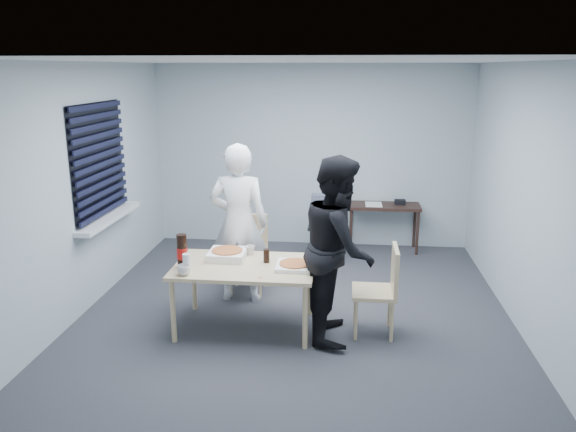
# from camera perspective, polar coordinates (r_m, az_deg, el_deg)

# --- Properties ---
(room) EXTENTS (5.00, 5.00, 5.00)m
(room) POSITION_cam_1_polar(r_m,az_deg,el_deg) (6.59, -18.32, 4.50)
(room) COLOR #2F3034
(room) RESTS_ON ground
(dining_table) EXTENTS (1.37, 0.87, 0.67)m
(dining_table) POSITION_cam_1_polar(r_m,az_deg,el_deg) (5.55, -4.41, -5.56)
(dining_table) COLOR beige
(dining_table) RESTS_ON ground
(chair_far) EXTENTS (0.42, 0.42, 0.89)m
(chair_far) POSITION_cam_1_polar(r_m,az_deg,el_deg) (6.55, -4.02, -3.20)
(chair_far) COLOR beige
(chair_far) RESTS_ON ground
(chair_right) EXTENTS (0.42, 0.42, 0.89)m
(chair_right) POSITION_cam_1_polar(r_m,az_deg,el_deg) (5.53, 9.65, -6.89)
(chair_right) COLOR beige
(chair_right) RESTS_ON ground
(person_white) EXTENTS (0.65, 0.42, 1.77)m
(person_white) POSITION_cam_1_polar(r_m,az_deg,el_deg) (6.17, -5.02, -0.77)
(person_white) COLOR white
(person_white) RESTS_ON ground
(person_black) EXTENTS (0.47, 0.86, 1.77)m
(person_black) POSITION_cam_1_polar(r_m,az_deg,el_deg) (5.33, 5.17, -3.29)
(person_black) COLOR black
(person_black) RESTS_ON ground
(side_table) EXTENTS (1.00, 0.44, 0.67)m
(side_table) POSITION_cam_1_polar(r_m,az_deg,el_deg) (8.05, 9.73, 0.61)
(side_table) COLOR #352118
(side_table) RESTS_ON ground
(stool) EXTENTS (0.37, 0.37, 0.51)m
(stool) POSITION_cam_1_polar(r_m,az_deg,el_deg) (7.50, 3.50, -1.71)
(stool) COLOR black
(stool) RESTS_ON ground
(backpack) EXTENTS (0.30, 0.22, 0.41)m
(backpack) POSITION_cam_1_polar(r_m,az_deg,el_deg) (7.41, 3.53, 0.58)
(backpack) COLOR slate
(backpack) RESTS_ON stool
(pizza_box_a) EXTENTS (0.37, 0.37, 0.09)m
(pizza_box_a) POSITION_cam_1_polar(r_m,az_deg,el_deg) (5.72, -6.18, -3.87)
(pizza_box_a) COLOR white
(pizza_box_a) RESTS_ON dining_table
(pizza_box_b) EXTENTS (0.35, 0.35, 0.05)m
(pizza_box_b) POSITION_cam_1_polar(r_m,az_deg,el_deg) (5.43, 0.69, -5.03)
(pizza_box_b) COLOR white
(pizza_box_b) RESTS_ON dining_table
(mug_a) EXTENTS (0.17, 0.17, 0.10)m
(mug_a) POSITION_cam_1_polar(r_m,az_deg,el_deg) (5.33, -10.55, -5.43)
(mug_a) COLOR silver
(mug_a) RESTS_ON dining_table
(mug_b) EXTENTS (0.10, 0.10, 0.09)m
(mug_b) POSITION_cam_1_polar(r_m,az_deg,el_deg) (5.82, -3.88, -3.48)
(mug_b) COLOR silver
(mug_b) RESTS_ON dining_table
(cola_glass) EXTENTS (0.08, 0.08, 0.14)m
(cola_glass) POSITION_cam_1_polar(r_m,az_deg,el_deg) (5.57, -2.21, -4.06)
(cola_glass) COLOR black
(cola_glass) RESTS_ON dining_table
(soda_bottle) EXTENTS (0.10, 0.10, 0.33)m
(soda_bottle) POSITION_cam_1_polar(r_m,az_deg,el_deg) (5.50, -10.71, -3.57)
(soda_bottle) COLOR black
(soda_bottle) RESTS_ON dining_table
(plastic_cups) EXTENTS (0.09, 0.09, 0.18)m
(plastic_cups) POSITION_cam_1_polar(r_m,az_deg,el_deg) (5.39, -10.26, -4.71)
(plastic_cups) COLOR silver
(plastic_cups) RESTS_ON dining_table
(rubber_band) EXTENTS (0.05, 0.05, 0.00)m
(rubber_band) POSITION_cam_1_polar(r_m,az_deg,el_deg) (5.20, -2.81, -6.27)
(rubber_band) COLOR red
(rubber_band) RESTS_ON dining_table
(papers) EXTENTS (0.29, 0.35, 0.01)m
(papers) POSITION_cam_1_polar(r_m,az_deg,el_deg) (8.01, 8.69, 1.18)
(papers) COLOR white
(papers) RESTS_ON side_table
(black_box) EXTENTS (0.16, 0.13, 0.06)m
(black_box) POSITION_cam_1_polar(r_m,az_deg,el_deg) (8.09, 11.30, 1.40)
(black_box) COLOR black
(black_box) RESTS_ON side_table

